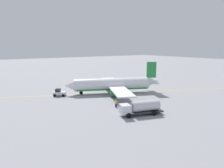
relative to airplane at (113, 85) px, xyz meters
name	(u,v)px	position (x,y,z in m)	size (l,w,h in m)	color
ground_plane	(112,93)	(0.42, -0.19, -2.76)	(400.00, 400.00, 0.00)	#939399
airplane	(113,85)	(0.00, 0.00, 0.00)	(29.64, 30.52, 9.89)	white
fuel_tanker	(141,107)	(6.88, 20.73, -1.04)	(10.00, 5.22, 3.15)	#2D2D33
pushback_tug	(59,93)	(15.73, -6.12, -1.75)	(4.10, 3.82, 2.20)	silver
refueling_worker	(116,104)	(7.98, 12.76, -1.94)	(0.62, 0.53, 1.71)	navy
safety_cone_nose	(74,96)	(12.43, -2.87, -2.44)	(0.57, 0.57, 0.63)	#F2590F
taxi_line_marking	(112,93)	(0.42, -0.19, -2.75)	(86.54, 0.30, 0.01)	yellow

